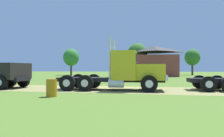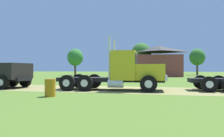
# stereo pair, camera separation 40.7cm
# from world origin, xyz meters

# --- Properties ---
(ground_plane) EXTENTS (200.00, 200.00, 0.00)m
(ground_plane) POSITION_xyz_m (0.00, 0.00, 0.00)
(ground_plane) COLOR #4F6E26
(dirt_track) EXTENTS (120.00, 5.20, 0.01)m
(dirt_track) POSITION_xyz_m (0.00, 0.00, 0.00)
(dirt_track) COLOR olive
(dirt_track) RESTS_ON ground_plane
(truck_foreground_white) EXTENTS (7.66, 2.94, 3.69)m
(truck_foreground_white) POSITION_xyz_m (1.09, -0.38, 1.26)
(truck_foreground_white) COLOR black
(truck_foreground_white) RESTS_ON ground_plane
(steel_barrel) EXTENTS (0.56, 0.56, 0.95)m
(steel_barrel) POSITION_xyz_m (-2.37, -4.58, 0.47)
(steel_barrel) COLOR #B27214
(steel_barrel) RESTS_ON ground_plane
(shed_building) EXTENTS (9.39, 7.39, 6.06)m
(shed_building) POSITION_xyz_m (3.49, 27.51, 2.92)
(shed_building) COLOR brown
(shed_building) RESTS_ON ground_plane
(tree_left) EXTENTS (3.60, 3.60, 6.14)m
(tree_left) POSITION_xyz_m (-15.27, 30.64, 4.13)
(tree_left) COLOR #513823
(tree_left) RESTS_ON ground_plane
(tree_mid) EXTENTS (4.02, 4.02, 6.73)m
(tree_mid) POSITION_xyz_m (0.09, 27.81, 4.50)
(tree_mid) COLOR #513823
(tree_mid) RESTS_ON ground_plane
(tree_right) EXTENTS (3.67, 3.67, 6.37)m
(tree_right) POSITION_xyz_m (12.76, 39.16, 4.32)
(tree_right) COLOR #513823
(tree_right) RESTS_ON ground_plane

